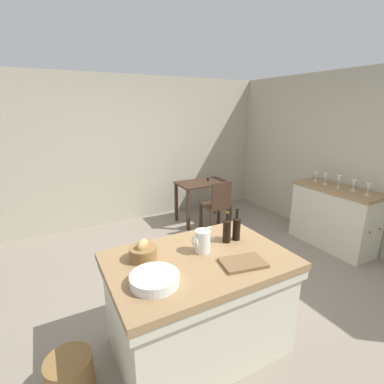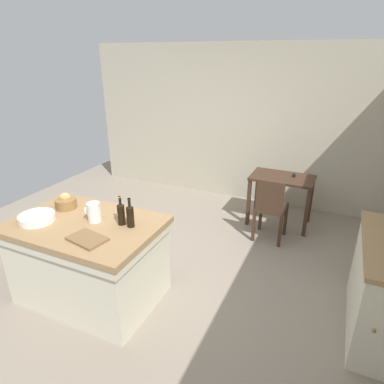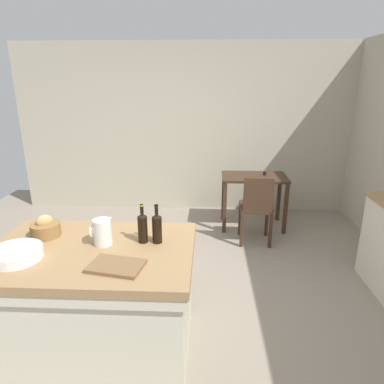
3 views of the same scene
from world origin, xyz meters
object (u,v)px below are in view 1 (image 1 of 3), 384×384
at_px(side_cabinet, 333,217).
at_px(wash_bowl, 155,279).
at_px(bread_basket, 143,252).
at_px(wine_glass_right, 326,177).
at_px(writing_desk, 202,189).
at_px(wine_bottle_dark, 237,228).
at_px(cutting_board, 243,263).
at_px(pitcher, 202,241).
at_px(wine_bottle_amber, 227,230).
at_px(wine_glass_far_left, 368,187).
at_px(wine_glass_middle, 339,179).
at_px(wooden_chair, 217,205).
at_px(island_table, 199,300).
at_px(wicker_hamper, 70,375).
at_px(wine_glass_far_right, 316,175).
at_px(wine_glass_left, 354,183).

bearing_deg(side_cabinet, wash_bowl, -164.63).
bearing_deg(bread_basket, wine_glass_right, 13.30).
distance_m(writing_desk, wine_bottle_dark, 2.61).
xyz_separation_m(side_cabinet, cutting_board, (-2.49, -0.96, 0.43)).
bearing_deg(pitcher, wash_bowl, -155.43).
relative_size(writing_desk, wine_glass_right, 5.23).
distance_m(side_cabinet, wine_bottle_dark, 2.41).
bearing_deg(wash_bowl, writing_desk, 53.97).
height_order(wine_bottle_amber, wine_glass_far_left, wine_bottle_amber).
bearing_deg(wine_glass_middle, wash_bowl, -164.62).
bearing_deg(wooden_chair, island_table, -126.97).
distance_m(pitcher, wine_bottle_amber, 0.29).
height_order(cutting_board, wine_bottle_dark, wine_bottle_dark).
relative_size(side_cabinet, bread_basket, 5.65).
bearing_deg(pitcher, bread_basket, 166.21).
relative_size(island_table, wooden_chair, 1.61).
height_order(side_cabinet, wine_glass_middle, wine_glass_middle).
height_order(pitcher, wine_bottle_dark, wine_bottle_dark).
bearing_deg(wine_bottle_amber, wine_glass_right, 18.68).
relative_size(bread_basket, wine_bottle_amber, 0.74).
xyz_separation_m(writing_desk, wicker_hamper, (-2.54, -2.41, -0.49)).
relative_size(writing_desk, wine_bottle_dark, 3.07).
distance_m(cutting_board, wicker_hamper, 1.54).
height_order(wine_bottle_dark, wine_glass_middle, wine_bottle_dark).
distance_m(pitcher, wine_glass_right, 2.81).
relative_size(wooden_chair, wash_bowl, 2.65).
bearing_deg(writing_desk, wooden_chair, -93.47).
height_order(side_cabinet, wooden_chair, side_cabinet).
bearing_deg(writing_desk, wine_glass_far_right, -46.43).
bearing_deg(island_table, bread_basket, 155.09).
distance_m(wine_bottle_dark, wicker_hamper, 1.74).
distance_m(side_cabinet, wine_glass_left, 0.60).
bearing_deg(side_cabinet, wicker_hamper, -170.62).
bearing_deg(wine_glass_far_left, wine_glass_far_right, 88.28).
height_order(wine_bottle_amber, wine_glass_far_right, wine_bottle_amber).
bearing_deg(wine_glass_left, wine_glass_right, 96.07).
bearing_deg(wicker_hamper, wine_glass_right, 12.62).
height_order(side_cabinet, pitcher, pitcher).
xyz_separation_m(wooden_chair, wine_glass_middle, (1.29, -1.22, 0.56)).
xyz_separation_m(writing_desk, wine_glass_middle, (1.25, -1.78, 0.42)).
height_order(island_table, wine_glass_right, wine_glass_right).
bearing_deg(cutting_board, wooden_chair, 61.16).
bearing_deg(wine_glass_far_right, wine_glass_far_left, -91.72).
xyz_separation_m(cutting_board, wine_glass_left, (2.54, 0.76, 0.14)).
bearing_deg(wine_bottle_dark, bread_basket, 175.75).
bearing_deg(wine_glass_middle, wooden_chair, 136.45).
xyz_separation_m(bread_basket, wine_bottle_dark, (0.87, -0.06, 0.06)).
relative_size(writing_desk, wooden_chair, 0.99).
height_order(pitcher, bread_basket, pitcher).
bearing_deg(wine_glass_middle, wine_glass_far_right, 84.38).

